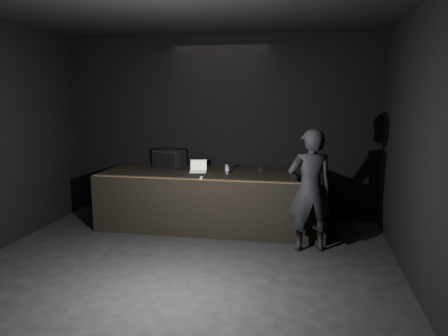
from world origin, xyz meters
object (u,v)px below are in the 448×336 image
stage_riser (213,199)px  stage_monitor (169,159)px  laptop (198,169)px  person (310,190)px  beer_can (227,169)px

stage_riser → stage_monitor: stage_monitor is taller
laptop → person: person is taller
stage_monitor → person: person is taller
person → laptop: bearing=-39.0°
stage_riser → laptop: 0.62m
laptop → person: size_ratio=0.18×
stage_monitor → laptop: 0.64m
laptop → stage_monitor: bearing=154.3°
beer_can → person: (1.44, -0.82, -0.14)m
laptop → beer_can: bearing=-22.4°
stage_riser → person: 2.02m
stage_monitor → person: 2.85m
beer_can → laptop: bearing=167.0°
beer_can → person: person is taller
laptop → stage_riser: bearing=-10.0°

